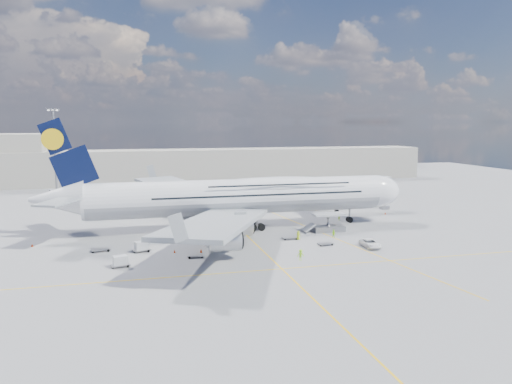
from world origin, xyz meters
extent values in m
plane|color=gray|center=(0.00, 0.00, 0.00)|extent=(300.00, 300.00, 0.00)
cube|color=yellow|center=(0.00, 0.00, 0.01)|extent=(0.25, 220.00, 0.01)
cube|color=yellow|center=(0.00, -20.00, 0.01)|extent=(120.00, 0.25, 0.01)
cube|color=yellow|center=(14.00, 10.00, 0.01)|extent=(14.16, 99.06, 0.01)
cylinder|color=white|center=(0.00, 10.00, 6.80)|extent=(62.00, 7.20, 7.20)
cylinder|color=#9EA0A5|center=(0.00, 10.00, 6.65)|extent=(60.76, 7.13, 7.13)
ellipsoid|color=white|center=(8.00, 10.00, 8.78)|extent=(36.00, 6.84, 3.76)
ellipsoid|color=white|center=(31.00, 10.00, 6.80)|extent=(11.52, 7.20, 7.20)
ellipsoid|color=black|center=(34.24, 10.00, 7.40)|extent=(3.84, 4.16, 1.44)
cone|color=white|center=(-35.50, 10.00, 7.60)|extent=(10.00, 6.84, 6.84)
cube|color=black|center=(-33.50, 10.00, 16.40)|extent=(11.02, 0.46, 14.61)
cylinder|color=yellow|center=(-35.60, 10.00, 18.90)|extent=(4.00, 0.60, 4.00)
cube|color=#999EA3|center=(-8.00, 30.00, 5.60)|extent=(25.49, 39.15, 3.35)
cube|color=#999EA3|center=(-8.00, -10.00, 5.60)|extent=(25.49, 39.15, 3.35)
cylinder|color=#B7BABF|center=(-3.00, 22.50, 3.20)|extent=(5.20, 3.50, 3.50)
cylinder|color=#B7BABF|center=(-7.50, 33.00, 3.20)|extent=(5.20, 3.50, 3.50)
cylinder|color=#B7BABF|center=(-3.00, -2.50, 3.20)|extent=(5.20, 3.50, 3.50)
cylinder|color=#B7BABF|center=(-7.50, -13.00, 3.20)|extent=(5.20, 3.50, 3.50)
cylinder|color=gray|center=(25.00, 10.00, 2.20)|extent=(0.44, 0.44, 3.80)
cylinder|color=black|center=(25.00, 10.00, 0.65)|extent=(1.30, 0.90, 1.30)
cylinder|color=gray|center=(0.00, 10.00, 2.20)|extent=(0.56, 0.56, 3.80)
cylinder|color=black|center=(0.00, 13.20, 0.75)|extent=(1.50, 0.90, 1.50)
cube|color=#B7B7BC|center=(25.00, 18.60, 7.10)|extent=(3.00, 10.00, 2.60)
cube|color=#B7B7BC|center=(33.00, 23.60, 7.10)|extent=(18.00, 3.00, 2.60)
cylinder|color=gray|center=(27.00, 21.60, 3.55)|extent=(0.80, 0.80, 7.10)
cylinder|color=black|center=(27.00, 21.60, 0.45)|extent=(0.90, 0.80, 0.90)
cylinder|color=gray|center=(41.00, 23.60, 3.55)|extent=(1.00, 1.00, 7.10)
cube|color=gray|center=(41.00, 23.60, 0.40)|extent=(2.00, 2.00, 0.80)
cylinder|color=#B7B7BC|center=(25.00, 14.80, 7.10)|extent=(3.60, 3.60, 2.80)
cube|color=silver|center=(17.00, 2.90, 3.50)|extent=(6.50, 3.20, 0.35)
cube|color=gray|center=(17.00, 2.90, 0.55)|extent=(6.50, 3.20, 1.10)
cube|color=gray|center=(17.00, 2.90, 2.05)|extent=(0.22, 1.99, 3.00)
cylinder|color=black|center=(14.40, 1.70, 0.35)|extent=(0.70, 0.30, 0.70)
cube|color=silver|center=(12.80, 2.90, 1.00)|extent=(2.16, 2.60, 1.60)
cylinder|color=gray|center=(-40.00, 45.00, 12.50)|extent=(0.70, 0.70, 25.00)
cube|color=gray|center=(-40.00, 45.00, 25.20)|extent=(3.00, 0.40, 0.60)
cube|color=#B2AD9E|center=(0.00, 95.00, 6.00)|extent=(180.00, 16.00, 12.00)
cube|color=#193814|center=(40.00, 140.00, 4.00)|extent=(160.00, 6.00, 8.00)
cube|color=gray|center=(-23.74, -13.04, 0.33)|extent=(3.08, 2.08, 0.17)
cylinder|color=black|center=(-24.87, -13.60, 0.21)|extent=(0.41, 0.17, 0.41)
cylinder|color=black|center=(-22.61, -12.47, 0.21)|extent=(0.41, 0.17, 0.41)
cube|color=silver|center=(-23.74, -13.04, 1.08)|extent=(2.33, 1.83, 1.41)
cube|color=gray|center=(-20.35, -4.54, 0.34)|extent=(3.21, 2.32, 0.17)
cylinder|color=black|center=(-21.50, -5.11, 0.21)|extent=(0.42, 0.17, 0.42)
cylinder|color=black|center=(-19.19, -3.96, 0.21)|extent=(0.42, 0.17, 0.42)
cube|color=silver|center=(-20.35, -4.54, 1.11)|extent=(2.45, 2.00, 1.44)
cube|color=gray|center=(-11.86, -10.36, 0.30)|extent=(2.80, 1.82, 0.16)
cylinder|color=black|center=(-12.90, -10.88, 0.19)|extent=(0.38, 0.16, 0.38)
cylinder|color=black|center=(-10.82, -9.84, 0.19)|extent=(0.38, 0.16, 0.38)
cube|color=gray|center=(-27.13, -2.47, 0.37)|extent=(3.43, 2.22, 0.19)
cylinder|color=black|center=(-28.41, -3.10, 0.23)|extent=(0.47, 0.19, 0.47)
cylinder|color=black|center=(-25.86, -1.83, 0.23)|extent=(0.47, 0.19, 0.47)
cube|color=gray|center=(11.98, -7.97, 0.31)|extent=(2.83, 1.73, 0.16)
cylinder|color=black|center=(10.91, -8.51, 0.20)|extent=(0.39, 0.16, 0.39)
cylinder|color=black|center=(13.06, -7.43, 0.20)|extent=(0.39, 0.16, 0.39)
cube|color=gray|center=(7.24, -1.94, 0.34)|extent=(2.98, 1.71, 0.17)
cylinder|color=black|center=(6.08, -2.52, 0.21)|extent=(0.42, 0.17, 0.42)
cylinder|color=black|center=(8.39, -1.36, 0.21)|extent=(0.42, 0.17, 0.42)
cube|color=white|center=(-11.58, 0.63, 0.66)|extent=(2.72, 1.38, 1.23)
cube|color=black|center=(-11.58, 0.63, 1.42)|extent=(1.01, 1.19, 0.47)
cylinder|color=black|center=(-12.53, 0.10, 0.30)|extent=(0.61, 0.24, 0.61)
cylinder|color=black|center=(-10.63, 1.15, 0.30)|extent=(0.61, 0.24, 0.61)
cube|color=gray|center=(-1.90, 25.94, 1.01)|extent=(6.96, 3.87, 2.03)
cube|color=white|center=(-2.61, 25.94, 2.94)|extent=(5.31, 3.58, 2.23)
cube|color=white|center=(0.63, 25.94, 1.92)|extent=(2.31, 2.68, 1.62)
cube|color=black|center=(1.34, 25.94, 2.13)|extent=(0.61, 2.01, 0.91)
cylinder|color=black|center=(0.33, 24.78, 0.56)|extent=(1.11, 0.35, 1.11)
cylinder|color=black|center=(-4.13, 27.11, 0.56)|extent=(1.11, 0.35, 1.11)
cube|color=#F94A0D|center=(-2.61, 25.94, 2.23)|extent=(5.37, 3.64, 0.51)
cube|color=gray|center=(-11.01, 38.53, 0.99)|extent=(6.54, 2.64, 1.98)
cube|color=white|center=(-11.70, 38.53, 2.88)|extent=(4.86, 2.67, 2.18)
cube|color=white|center=(-8.53, 38.53, 1.88)|extent=(1.88, 2.35, 1.59)
cube|color=black|center=(-7.84, 38.53, 2.08)|extent=(0.23, 1.99, 0.89)
cylinder|color=black|center=(-8.83, 37.38, 0.55)|extent=(1.09, 0.35, 1.09)
cylinder|color=black|center=(-13.19, 39.67, 0.55)|extent=(1.09, 0.35, 1.09)
imported|color=white|center=(19.10, -11.43, 0.73)|extent=(2.67, 5.36, 1.46)
imported|color=#A7F319|center=(23.82, 12.83, 0.93)|extent=(0.77, 0.81, 1.87)
imported|color=#ABFF1A|center=(15.87, -2.68, 0.77)|extent=(0.95, 0.91, 1.54)
imported|color=#E1FC1A|center=(-10.92, 2.65, 0.89)|extent=(0.58, 1.10, 1.79)
imported|color=#D1EC18|center=(8.65, -2.71, 0.86)|extent=(0.97, 0.98, 1.72)
imported|color=#9FF119|center=(4.32, -16.31, 0.91)|extent=(1.27, 0.86, 1.82)
cone|color=#F94A0D|center=(37.64, 17.01, 0.26)|extent=(0.41, 0.41, 0.52)
cube|color=#F94A0D|center=(37.64, 17.01, 0.01)|extent=(0.35, 0.35, 0.03)
cone|color=#F94A0D|center=(-8.55, 30.39, 0.25)|extent=(0.39, 0.39, 0.49)
cube|color=#F94A0D|center=(-8.55, 30.39, 0.01)|extent=(0.33, 0.33, 0.03)
cone|color=#F94A0D|center=(-7.33, 39.09, 0.32)|extent=(0.50, 0.50, 0.64)
cube|color=#F94A0D|center=(-7.33, 39.09, 0.02)|extent=(0.43, 0.43, 0.03)
cone|color=#F94A0D|center=(-14.90, -6.44, 0.25)|extent=(0.39, 0.39, 0.50)
cube|color=#F94A0D|center=(-14.90, -6.44, 0.01)|extent=(0.34, 0.34, 0.03)
cone|color=#F94A0D|center=(-10.50, -7.44, 0.30)|extent=(0.47, 0.47, 0.59)
cube|color=#F94A0D|center=(-10.50, -7.44, 0.02)|extent=(0.40, 0.40, 0.03)
cone|color=#F94A0D|center=(-39.21, 3.99, 0.28)|extent=(0.45, 0.45, 0.57)
cube|color=#F94A0D|center=(-39.21, 3.99, 0.02)|extent=(0.38, 0.38, 0.03)
camera|label=1|loc=(-21.88, -90.00, 22.07)|focal=35.00mm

